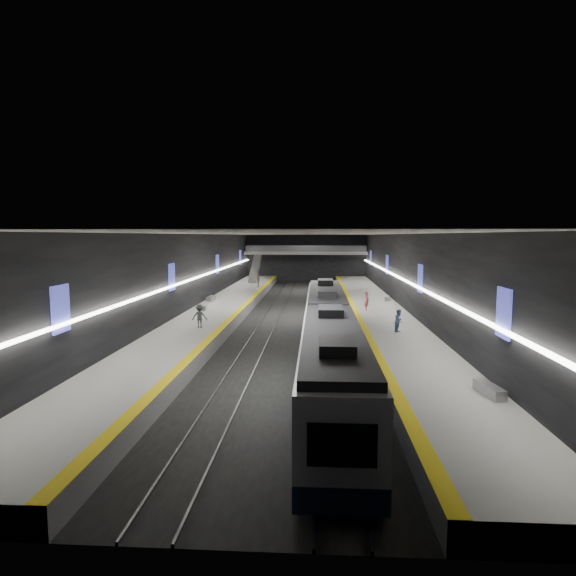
# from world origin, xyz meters

# --- Properties ---
(ground) EXTENTS (70.00, 70.00, 0.00)m
(ground) POSITION_xyz_m (0.00, 0.00, 0.00)
(ground) COLOR black
(ground) RESTS_ON ground
(ceiling) EXTENTS (20.00, 70.00, 0.04)m
(ceiling) POSITION_xyz_m (0.00, 0.00, 8.00)
(ceiling) COLOR beige
(ceiling) RESTS_ON wall_left
(wall_left) EXTENTS (0.04, 70.00, 8.00)m
(wall_left) POSITION_xyz_m (-10.00, 0.00, 4.00)
(wall_left) COLOR black
(wall_left) RESTS_ON ground
(wall_right) EXTENTS (0.04, 70.00, 8.00)m
(wall_right) POSITION_xyz_m (10.00, 0.00, 4.00)
(wall_right) COLOR black
(wall_right) RESTS_ON ground
(wall_back) EXTENTS (20.00, 0.04, 8.00)m
(wall_back) POSITION_xyz_m (0.00, 35.00, 4.00)
(wall_back) COLOR black
(wall_back) RESTS_ON ground
(wall_front) EXTENTS (20.00, 0.04, 8.00)m
(wall_front) POSITION_xyz_m (0.00, -35.00, 4.00)
(wall_front) COLOR black
(wall_front) RESTS_ON ground
(platform_left) EXTENTS (5.00, 70.00, 1.00)m
(platform_left) POSITION_xyz_m (-7.50, 0.00, 0.50)
(platform_left) COLOR slate
(platform_left) RESTS_ON ground
(tile_surface_left) EXTENTS (5.00, 70.00, 0.02)m
(tile_surface_left) POSITION_xyz_m (-7.50, 0.00, 1.01)
(tile_surface_left) COLOR #A9A9A4
(tile_surface_left) RESTS_ON platform_left
(tactile_strip_left) EXTENTS (0.60, 70.00, 0.02)m
(tactile_strip_left) POSITION_xyz_m (-5.30, 0.00, 1.02)
(tactile_strip_left) COLOR yellow
(tactile_strip_left) RESTS_ON platform_left
(platform_right) EXTENTS (5.00, 70.00, 1.00)m
(platform_right) POSITION_xyz_m (7.50, 0.00, 0.50)
(platform_right) COLOR slate
(platform_right) RESTS_ON ground
(tile_surface_right) EXTENTS (5.00, 70.00, 0.02)m
(tile_surface_right) POSITION_xyz_m (7.50, 0.00, 1.01)
(tile_surface_right) COLOR #A9A9A4
(tile_surface_right) RESTS_ON platform_right
(tactile_strip_right) EXTENTS (0.60, 70.00, 0.02)m
(tactile_strip_right) POSITION_xyz_m (5.30, 0.00, 1.02)
(tactile_strip_right) COLOR yellow
(tactile_strip_right) RESTS_ON platform_right
(rails) EXTENTS (6.52, 70.00, 0.12)m
(rails) POSITION_xyz_m (-0.00, 0.00, 0.06)
(rails) COLOR gray
(rails) RESTS_ON ground
(train) EXTENTS (2.69, 30.05, 3.60)m
(train) POSITION_xyz_m (2.50, -18.92, 2.20)
(train) COLOR #0F1C37
(train) RESTS_ON ground
(ad_posters) EXTENTS (19.94, 53.50, 2.20)m
(ad_posters) POSITION_xyz_m (-0.00, 1.00, 4.50)
(ad_posters) COLOR #444BCE
(ad_posters) RESTS_ON wall_left
(cove_light_left) EXTENTS (0.25, 68.60, 0.12)m
(cove_light_left) POSITION_xyz_m (-9.80, 0.00, 3.80)
(cove_light_left) COLOR white
(cove_light_left) RESTS_ON wall_left
(cove_light_right) EXTENTS (0.25, 68.60, 0.12)m
(cove_light_right) POSITION_xyz_m (9.80, 0.00, 3.80)
(cove_light_right) COLOR white
(cove_light_right) RESTS_ON wall_right
(mezzanine_bridge) EXTENTS (20.00, 3.00, 1.50)m
(mezzanine_bridge) POSITION_xyz_m (0.00, 32.93, 5.04)
(mezzanine_bridge) COLOR gray
(mezzanine_bridge) RESTS_ON wall_left
(escalator) EXTENTS (1.20, 7.50, 3.92)m
(escalator) POSITION_xyz_m (-7.50, 26.00, 2.90)
(escalator) COLOR #99999E
(escalator) RESTS_ON platform_left
(bench_left_near) EXTENTS (0.82, 2.03, 0.48)m
(bench_left_near) POSITION_xyz_m (-8.71, -2.53, 1.24)
(bench_left_near) COLOR #99999E
(bench_left_near) RESTS_ON platform_left
(bench_left_far) EXTENTS (0.67, 2.00, 0.48)m
(bench_left_far) POSITION_xyz_m (-9.30, 3.50, 1.24)
(bench_left_far) COLOR #99999E
(bench_left_far) RESTS_ON platform_left
(bench_right_near) EXTENTS (0.85, 2.00, 0.47)m
(bench_right_near) POSITION_xyz_m (9.26, -25.57, 1.24)
(bench_right_near) COLOR #99999E
(bench_right_near) RESTS_ON platform_right
(bench_right_far) EXTENTS (0.73, 1.88, 0.45)m
(bench_right_far) POSITION_xyz_m (9.28, 5.07, 1.22)
(bench_right_far) COLOR #99999E
(bench_right_far) RESTS_ON platform_right
(passenger_right_a) EXTENTS (0.53, 0.70, 1.71)m
(passenger_right_a) POSITION_xyz_m (6.39, -2.07, 1.86)
(passenger_right_a) COLOR #D44F59
(passenger_right_a) RESTS_ON platform_right
(passenger_right_b) EXTENTS (0.95, 1.00, 1.64)m
(passenger_right_b) POSITION_xyz_m (7.66, -12.12, 1.82)
(passenger_right_b) COLOR #456596
(passenger_right_b) RESTS_ON platform_right
(passenger_left_a) EXTENTS (0.67, 1.09, 1.73)m
(passenger_left_a) POSITION_xyz_m (-6.01, 17.46, 1.86)
(passenger_left_a) COLOR beige
(passenger_left_a) RESTS_ON platform_left
(passenger_left_b) EXTENTS (1.16, 0.70, 1.75)m
(passenger_left_b) POSITION_xyz_m (-6.84, -11.41, 1.88)
(passenger_left_b) COLOR #404248
(passenger_left_b) RESTS_ON platform_left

